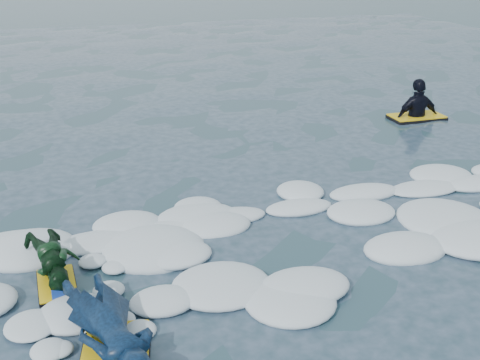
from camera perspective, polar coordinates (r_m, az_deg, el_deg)
name	(u,v)px	position (r m, az deg, el deg)	size (l,w,h in m)	color
ground	(243,281)	(6.72, 0.27, -9.57)	(120.00, 120.00, 0.00)	#1C3C44
foam_band	(218,239)	(7.58, -2.05, -5.63)	(12.00, 3.10, 0.30)	white
prone_woman_unit	(111,330)	(5.72, -12.18, -13.73)	(0.97, 1.78, 0.44)	black
prone_child_unit	(55,262)	(6.96, -17.17, -7.40)	(0.68, 1.16, 0.43)	black
waiting_rider_unit	(416,119)	(13.05, 16.38, 5.55)	(1.14, 0.63, 1.70)	black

